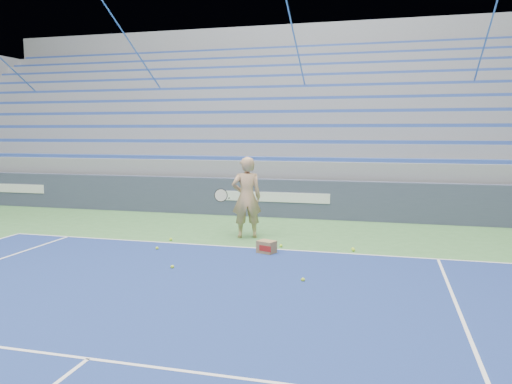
# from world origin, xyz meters

# --- Properties ---
(sponsor_barrier) EXTENTS (30.00, 0.32, 1.10)m
(sponsor_barrier) POSITION_xyz_m (0.00, 15.88, 0.55)
(sponsor_barrier) COLOR #394057
(sponsor_barrier) RESTS_ON ground
(bleachers) EXTENTS (31.00, 9.15, 7.30)m
(bleachers) POSITION_xyz_m (0.00, 21.60, 2.36)
(bleachers) COLOR gray
(bleachers) RESTS_ON ground
(tennis_player) EXTENTS (1.01, 0.96, 1.90)m
(tennis_player) POSITION_xyz_m (-0.04, 12.92, 0.95)
(tennis_player) COLOR tan
(tennis_player) RESTS_ON ground
(ball_box) EXTENTS (0.42, 0.38, 0.26)m
(ball_box) POSITION_xyz_m (0.77, 11.54, 0.13)
(ball_box) COLOR olive
(ball_box) RESTS_ON ground
(tennis_ball_0) EXTENTS (0.07, 0.07, 0.07)m
(tennis_ball_0) POSITION_xyz_m (0.95, 12.15, 0.03)
(tennis_ball_0) COLOR #C3EF30
(tennis_ball_0) RESTS_ON ground
(tennis_ball_1) EXTENTS (0.07, 0.07, 0.07)m
(tennis_ball_1) POSITION_xyz_m (2.48, 12.15, 0.03)
(tennis_ball_1) COLOR #C3EF30
(tennis_ball_1) RESTS_ON ground
(tennis_ball_2) EXTENTS (0.07, 0.07, 0.07)m
(tennis_ball_2) POSITION_xyz_m (-0.62, 9.99, 0.03)
(tennis_ball_2) COLOR #C3EF30
(tennis_ball_2) RESTS_ON ground
(tennis_ball_3) EXTENTS (0.07, 0.07, 0.07)m
(tennis_ball_3) POSITION_xyz_m (1.81, 9.81, 0.03)
(tennis_ball_3) COLOR #C3EF30
(tennis_ball_3) RESTS_ON ground
(tennis_ball_4) EXTENTS (0.07, 0.07, 0.07)m
(tennis_ball_4) POSITION_xyz_m (-1.61, 12.14, 0.03)
(tennis_ball_4) COLOR #C3EF30
(tennis_ball_4) RESTS_ON ground
(tennis_ball_5) EXTENTS (0.07, 0.07, 0.07)m
(tennis_ball_5) POSITION_xyz_m (-1.53, 11.26, 0.03)
(tennis_ball_5) COLOR #C3EF30
(tennis_ball_5) RESTS_ON ground
(tennis_ball_6) EXTENTS (0.07, 0.07, 0.07)m
(tennis_ball_6) POSITION_xyz_m (2.47, 12.23, 0.03)
(tennis_ball_6) COLOR #C3EF30
(tennis_ball_6) RESTS_ON ground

